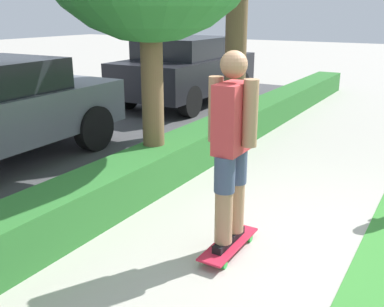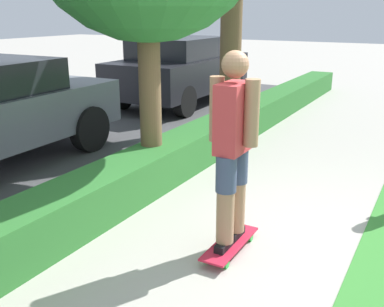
{
  "view_description": "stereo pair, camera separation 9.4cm",
  "coord_description": "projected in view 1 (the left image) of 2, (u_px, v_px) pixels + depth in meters",
  "views": [
    {
      "loc": [
        -3.85,
        -1.57,
        2.15
      ],
      "look_at": [
        -0.19,
        0.6,
        0.8
      ],
      "focal_mm": 42.0,
      "sensor_mm": 36.0,
      "label": 1
    },
    {
      "loc": [
        -3.9,
        -1.49,
        2.15
      ],
      "look_at": [
        -0.19,
        0.6,
        0.8
      ],
      "focal_mm": 42.0,
      "sensor_mm": 36.0,
      "label": 2
    }
  ],
  "objects": [
    {
      "name": "skateboard",
      "position": [
        229.0,
        244.0,
        4.18
      ],
      "size": [
        0.82,
        0.24,
        0.09
      ],
      "color": "red",
      "rests_on": "ground_plane"
    },
    {
      "name": "skater_person",
      "position": [
        232.0,
        146.0,
        3.89
      ],
      "size": [
        0.51,
        0.45,
        1.76
      ],
      "color": "black",
      "rests_on": "skateboard"
    },
    {
      "name": "ground_plane",
      "position": [
        252.0,
        232.0,
        4.57
      ],
      "size": [
        60.0,
        60.0,
        0.0
      ],
      "primitive_type": "plane",
      "color": "#ADA89E"
    },
    {
      "name": "hedge_row",
      "position": [
        127.0,
        181.0,
        5.27
      ],
      "size": [
        18.43,
        0.6,
        0.5
      ],
      "color": "#2D702D",
      "rests_on": "ground_plane"
    },
    {
      "name": "parked_car_rear",
      "position": [
        186.0,
        69.0,
        10.72
      ],
      "size": [
        4.09,
        1.91,
        1.57
      ],
      "rotation": [
        0.0,
        0.0,
        0.02
      ],
      "color": "black",
      "rests_on": "ground_plane"
    }
  ]
}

